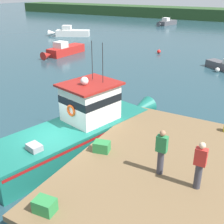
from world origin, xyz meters
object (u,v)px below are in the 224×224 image
crate_stack_mid_dock (45,206)px  deckhand_by_the_boat (161,151)px  main_fishing_boat (81,127)px  crate_single_far (102,147)px  moored_boat_outer_mooring (64,50)px  deckhand_further_back (200,165)px  moored_boat_far_left (167,23)px  mooring_buoy_outer (159,52)px  mooring_buoy_inshore (217,70)px  moored_boat_off_the_point (70,32)px

crate_stack_mid_dock → deckhand_by_the_boat: size_ratio=0.37×
main_fishing_boat → deckhand_by_the_boat: main_fishing_boat is taller
crate_single_far → deckhand_by_the_boat: size_ratio=0.37×
moored_boat_outer_mooring → deckhand_further_back: bearing=-42.3°
moored_boat_far_left → mooring_buoy_outer: size_ratio=13.37×
main_fishing_boat → crate_stack_mid_dock: main_fishing_boat is taller
crate_stack_mid_dock → moored_boat_far_left: (-14.34, 51.13, -0.91)m
deckhand_further_back → moored_boat_far_left: (-17.80, 47.98, -1.57)m
mooring_buoy_inshore → crate_single_far: bearing=-93.4°
deckhand_further_back → moored_boat_outer_mooring: 25.65m
moored_boat_far_left → moored_boat_off_the_point: bearing=-112.6°
mooring_buoy_outer → crate_single_far: bearing=-74.7°
deckhand_further_back → moored_boat_off_the_point: (-26.14, 27.92, -1.51)m
moored_boat_outer_mooring → moored_boat_off_the_point: bearing=124.0°
moored_boat_off_the_point → mooring_buoy_outer: size_ratio=14.32×
main_fishing_boat → deckhand_by_the_boat: 5.01m
moored_boat_far_left → deckhand_further_back: bearing=-69.6°
moored_boat_off_the_point → crate_single_far: bearing=-50.9°
moored_boat_far_left → moored_boat_outer_mooring: moored_boat_outer_mooring is taller
mooring_buoy_inshore → moored_boat_outer_mooring: bearing=-175.8°
crate_stack_mid_dock → deckhand_further_back: 4.72m
main_fishing_boat → deckhand_by_the_boat: size_ratio=6.10×
main_fishing_boat → crate_single_far: main_fishing_boat is taller
crate_single_far → moored_boat_off_the_point: size_ratio=0.10×
crate_stack_mid_dock → moored_boat_outer_mooring: (-15.48, 20.37, -0.89)m
crate_stack_mid_dock → mooring_buoy_inshore: crate_stack_mid_dock is taller
crate_single_far → mooring_buoy_outer: size_ratio=1.40×
crate_stack_mid_dock → deckhand_by_the_boat: (2.17, 3.30, 0.65)m
moored_boat_outer_mooring → crate_stack_mid_dock: bearing=-52.8°
crate_single_far → mooring_buoy_outer: 23.60m
crate_single_far → mooring_buoy_outer: crate_single_far is taller
moored_boat_far_left → moored_boat_outer_mooring: (-1.14, -30.75, 0.02)m
crate_stack_mid_dock → mooring_buoy_inshore: 21.62m
deckhand_by_the_boat → mooring_buoy_inshore: (-1.38, 18.28, -1.86)m
crate_single_far → deckhand_further_back: (3.72, -0.37, 0.66)m
crate_stack_mid_dock → moored_boat_outer_mooring: bearing=127.2°
main_fishing_boat → mooring_buoy_outer: main_fishing_boat is taller
deckhand_by_the_boat → moored_boat_off_the_point: deckhand_by_the_boat is taller
crate_stack_mid_dock → moored_boat_off_the_point: (-22.69, 31.06, -0.86)m
crate_stack_mid_dock → moored_boat_far_left: size_ratio=0.10×
deckhand_by_the_boat → moored_boat_off_the_point: (-24.86, 27.77, -1.51)m
deckhand_further_back → main_fishing_boat: bearing=161.4°
deckhand_by_the_boat → main_fishing_boat: bearing=158.3°
crate_single_far → mooring_buoy_inshore: crate_single_far is taller
deckhand_further_back → moored_boat_off_the_point: size_ratio=0.26×
main_fishing_boat → deckhand_by_the_boat: bearing=-21.7°
moored_boat_far_left → mooring_buoy_outer: moored_boat_far_left is taller
main_fishing_boat → mooring_buoy_outer: size_ratio=23.13×
crate_stack_mid_dock → mooring_buoy_inshore: size_ratio=1.48×
deckhand_further_back → moored_boat_outer_mooring: bearing=137.7°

